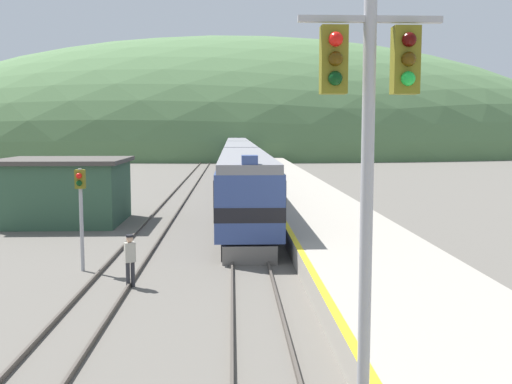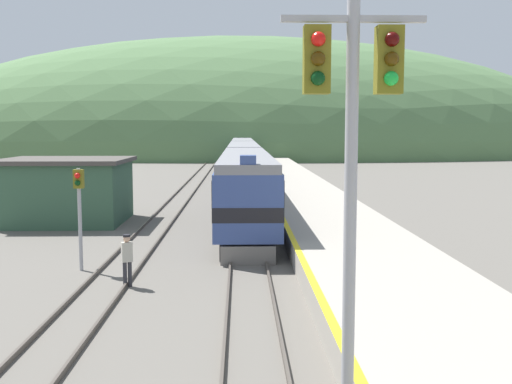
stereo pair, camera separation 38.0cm
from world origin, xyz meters
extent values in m
cube|color=#4C443D|center=(-0.72, 70.00, 0.08)|extent=(0.08, 180.00, 0.16)
cube|color=#4C443D|center=(0.72, 70.00, 0.08)|extent=(0.08, 180.00, 0.16)
cube|color=#4C443D|center=(-5.67, 70.00, 0.08)|extent=(0.08, 180.00, 0.16)
cube|color=#4C443D|center=(-4.24, 70.00, 0.08)|extent=(0.08, 180.00, 0.16)
cube|color=#9E9689|center=(4.47, 50.00, 0.44)|extent=(5.46, 140.00, 0.88)
cube|color=yellow|center=(1.86, 50.00, 0.88)|extent=(0.24, 140.00, 0.01)
ellipsoid|color=#517547|center=(0.00, 123.53, 0.00)|extent=(151.20, 68.04, 48.61)
cube|color=#385B42|center=(-10.41, 30.45, 1.74)|extent=(6.65, 5.93, 3.48)
cube|color=#47423D|center=(-10.41, 30.45, 3.60)|extent=(7.15, 6.43, 0.24)
cube|color=black|center=(0.00, 30.01, 0.42)|extent=(2.33, 20.52, 0.85)
cube|color=#334784|center=(0.00, 30.01, 2.23)|extent=(2.84, 21.83, 2.76)
cube|color=black|center=(0.00, 30.01, 2.01)|extent=(2.87, 21.85, 0.61)
cube|color=black|center=(0.00, 30.01, 2.84)|extent=(2.86, 20.52, 0.83)
cube|color=slate|center=(0.00, 30.01, 3.81)|extent=(2.67, 21.83, 0.40)
cube|color=black|center=(0.00, 20.23, 2.84)|extent=(2.88, 2.20, 1.10)
cube|color=#334784|center=(0.00, 19.55, 4.19)|extent=(0.64, 0.80, 0.36)
cube|color=slate|center=(0.00, 19.30, 0.38)|extent=(2.22, 0.40, 0.77)
cube|color=black|center=(0.00, 53.29, 0.42)|extent=(2.33, 21.55, 0.85)
cube|color=#334784|center=(0.00, 53.29, 2.23)|extent=(2.84, 22.92, 2.76)
cube|color=black|center=(0.00, 53.29, 2.01)|extent=(2.87, 22.94, 0.61)
cube|color=black|center=(0.00, 53.29, 2.84)|extent=(2.86, 21.55, 0.83)
cube|color=slate|center=(0.00, 53.29, 3.81)|extent=(2.67, 22.92, 0.40)
cube|color=black|center=(0.00, 77.11, 0.42)|extent=(2.33, 21.55, 0.85)
cube|color=#334784|center=(0.00, 77.11, 2.23)|extent=(2.84, 22.92, 2.76)
cube|color=black|center=(0.00, 77.11, 2.01)|extent=(2.87, 22.94, 0.61)
cube|color=black|center=(0.00, 77.11, 2.84)|extent=(2.86, 21.55, 0.83)
cube|color=slate|center=(0.00, 77.11, 3.81)|extent=(2.67, 22.92, 0.40)
cube|color=black|center=(0.00, 100.94, 0.42)|extent=(2.33, 21.55, 0.85)
cube|color=#334784|center=(0.00, 100.94, 2.23)|extent=(2.84, 22.92, 2.76)
cube|color=black|center=(0.00, 100.94, 2.01)|extent=(2.87, 22.94, 0.61)
cube|color=black|center=(0.00, 100.94, 2.84)|extent=(2.86, 21.55, 0.83)
cube|color=slate|center=(0.00, 100.94, 3.81)|extent=(2.67, 22.92, 0.40)
cylinder|color=#9E9EA3|center=(1.41, 4.93, 3.98)|extent=(0.20, 0.20, 7.97)
cube|color=#9E9EA3|center=(1.41, 4.93, 7.07)|extent=(2.20, 0.10, 0.10)
cube|color=#6B6619|center=(0.86, 4.93, 6.46)|extent=(0.40, 0.28, 1.02)
sphere|color=red|center=(0.86, 4.76, 6.74)|extent=(0.22, 0.22, 0.22)
sphere|color=#412C05|center=(0.86, 4.76, 6.46)|extent=(0.22, 0.22, 0.22)
sphere|color=black|center=(0.86, 4.76, 6.17)|extent=(0.22, 0.22, 0.22)
cube|color=#6B6619|center=(1.96, 4.93, 6.46)|extent=(0.40, 0.28, 1.02)
sphere|color=#3C0504|center=(1.96, 4.76, 6.74)|extent=(0.22, 0.22, 0.22)
sphere|color=#412C05|center=(1.96, 4.76, 6.46)|extent=(0.22, 0.22, 0.22)
sphere|color=green|center=(1.96, 4.76, 6.17)|extent=(0.22, 0.22, 0.22)
cylinder|color=#9E9EA3|center=(-6.42, 18.46, 1.97)|extent=(0.14, 0.14, 3.94)
cube|color=#6B6619|center=(-6.42, 18.46, 3.53)|extent=(0.36, 0.28, 0.71)
sphere|color=red|center=(-6.42, 18.29, 3.67)|extent=(0.22, 0.22, 0.22)
sphere|color=black|center=(-6.42, 18.29, 3.39)|extent=(0.22, 0.22, 0.22)
cylinder|color=#2D2D33|center=(-4.27, 15.96, 0.44)|extent=(0.14, 0.14, 0.88)
cylinder|color=#2D2D33|center=(-4.12, 16.03, 0.44)|extent=(0.14, 0.14, 0.88)
cube|color=#B2AD9E|center=(-4.20, 15.99, 1.22)|extent=(0.42, 0.34, 0.68)
sphere|color=tan|center=(-4.20, 15.99, 1.68)|extent=(0.24, 0.24, 0.24)
cylinder|color=black|center=(-4.20, 15.99, 1.79)|extent=(0.25, 0.25, 0.07)
camera|label=1|loc=(-0.68, -4.24, 5.42)|focal=42.00mm
camera|label=2|loc=(-0.31, -4.25, 5.42)|focal=42.00mm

